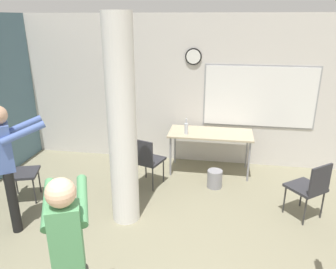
% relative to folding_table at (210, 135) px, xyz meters
% --- Properties ---
extents(wall_back, '(8.00, 0.15, 2.80)m').
position_rel_folding_table_xyz_m(wall_back, '(-0.18, 0.52, 0.69)').
color(wall_back, silver).
rests_on(wall_back, ground_plane).
extents(support_pillar, '(0.38, 0.38, 2.80)m').
position_rel_folding_table_xyz_m(support_pillar, '(-1.09, -1.71, 0.69)').
color(support_pillar, white).
rests_on(support_pillar, ground_plane).
extents(folding_table, '(1.49, 0.68, 0.77)m').
position_rel_folding_table_xyz_m(folding_table, '(0.00, 0.00, 0.00)').
color(folding_table, tan).
rests_on(folding_table, ground_plane).
extents(bottle_on_table, '(0.07, 0.07, 0.29)m').
position_rel_folding_table_xyz_m(bottle_on_table, '(-0.42, -0.16, 0.17)').
color(bottle_on_table, silver).
rests_on(bottle_on_table, folding_table).
extents(waste_bin, '(0.25, 0.25, 0.30)m').
position_rel_folding_table_xyz_m(waste_bin, '(0.12, -0.59, -0.56)').
color(waste_bin, gray).
rests_on(waste_bin, ground_plane).
extents(chair_mid_room, '(0.62, 0.62, 0.87)m').
position_rel_folding_table_xyz_m(chair_mid_room, '(1.45, -1.29, -0.20)').
color(chair_mid_room, '#2D2D33').
rests_on(chair_mid_room, ground_plane).
extents(chair_table_left, '(0.56, 0.56, 0.87)m').
position_rel_folding_table_xyz_m(chair_table_left, '(-1.01, -0.74, -0.20)').
color(chair_table_left, '#2D2D33').
rests_on(chair_table_left, ground_plane).
extents(chair_by_left_wall, '(0.56, 0.56, 0.87)m').
position_rel_folding_table_xyz_m(chair_by_left_wall, '(-2.88, -1.50, -0.20)').
color(chair_by_left_wall, '#2D2D33').
rests_on(chair_by_left_wall, ground_plane).
extents(person_watching_back, '(0.68, 0.63, 1.72)m').
position_rel_folding_table_xyz_m(person_watching_back, '(-2.49, -2.17, 0.30)').
color(person_watching_back, black).
rests_on(person_watching_back, ground_plane).
extents(person_playing_front, '(0.53, 0.66, 1.64)m').
position_rel_folding_table_xyz_m(person_playing_front, '(-0.96, -3.65, 0.25)').
color(person_playing_front, '#514C47').
rests_on(person_playing_front, ground_plane).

